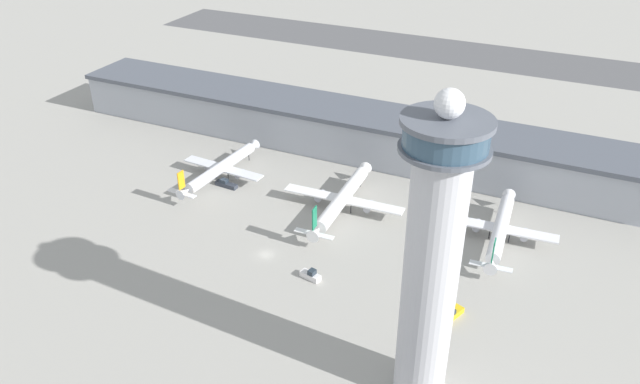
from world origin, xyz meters
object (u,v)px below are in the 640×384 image
object	(u,v)px
airplane_gate_bravo	(342,199)
airplane_gate_charlie	(500,228)
service_truck_fuel	(451,314)
control_tower	(432,257)
service_truck_catering	(226,184)
airplane_gate_alpha	(221,168)
service_truck_baggage	(311,275)

from	to	relation	value
airplane_gate_bravo	airplane_gate_charlie	world-z (taller)	airplane_gate_bravo
airplane_gate_bravo	service_truck_fuel	xyz separation A→B (m)	(43.15, -33.66, -3.55)
control_tower	airplane_gate_bravo	size ratio (longest dim) A/B	1.49
service_truck_catering	airplane_gate_alpha	bearing A→B (deg)	137.22
airplane_gate_alpha	airplane_gate_charlie	bearing A→B (deg)	1.54
airplane_gate_alpha	airplane_gate_charlie	size ratio (longest dim) A/B	1.01
service_truck_fuel	service_truck_baggage	size ratio (longest dim) A/B	1.32
airplane_gate_bravo	airplane_gate_alpha	bearing A→B (deg)	177.71
airplane_gate_charlie	service_truck_baggage	size ratio (longest dim) A/B	7.01
airplane_gate_bravo	service_truck_catering	world-z (taller)	airplane_gate_bravo
control_tower	service_truck_catering	distance (m)	105.95
airplane_gate_bravo	service_truck_catering	size ratio (longest dim) A/B	5.57
airplane_gate_charlie	control_tower	bearing A→B (deg)	-94.44
service_truck_fuel	service_truck_baggage	distance (m)	37.43
control_tower	service_truck_catering	size ratio (longest dim) A/B	8.32
airplane_gate_alpha	airplane_gate_charlie	world-z (taller)	airplane_gate_charlie
service_truck_catering	service_truck_baggage	xyz separation A→B (m)	(46.74, -32.45, 0.13)
airplane_gate_alpha	service_truck_fuel	world-z (taller)	airplane_gate_alpha
airplane_gate_alpha	control_tower	bearing A→B (deg)	-34.42
airplane_gate_charlie	service_truck_baggage	distance (m)	56.77
control_tower	service_truck_catering	bearing A→B (deg)	146.02
service_truck_fuel	airplane_gate_bravo	bearing A→B (deg)	142.04
control_tower	service_truck_baggage	bearing A→B (deg)	147.04
airplane_gate_charlie	service_truck_fuel	xyz separation A→B (m)	(-4.16, -37.94, -3.34)
airplane_gate_bravo	service_truck_baggage	size ratio (longest dim) A/B	7.55
service_truck_catering	service_truck_fuel	size ratio (longest dim) A/B	1.03
airplane_gate_bravo	service_truck_baggage	xyz separation A→B (m)	(5.72, -34.23, -3.48)
airplane_gate_alpha	service_truck_baggage	xyz separation A→B (m)	(50.60, -36.02, -3.43)
airplane_gate_charlie	service_truck_fuel	size ratio (longest dim) A/B	5.32
airplane_gate_charlie	service_truck_fuel	bearing A→B (deg)	-96.25
airplane_gate_alpha	service_truck_catering	bearing A→B (deg)	-42.78
airplane_gate_charlie	service_truck_catering	bearing A→B (deg)	-176.08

